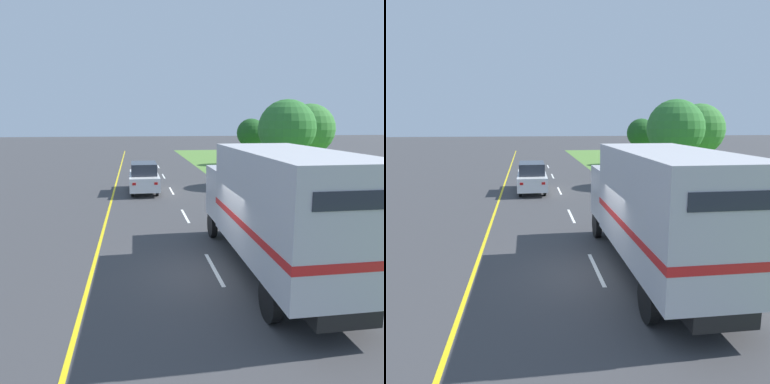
% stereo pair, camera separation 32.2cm
% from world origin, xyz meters
% --- Properties ---
extents(ground_plane, '(200.00, 200.00, 0.00)m').
position_xyz_m(ground_plane, '(0.00, 0.00, 0.00)').
color(ground_plane, '#3D3D3F').
extents(grass_shoulder, '(20.00, 62.41, 0.01)m').
position_xyz_m(grass_shoulder, '(13.70, 15.89, 0.00)').
color(grass_shoulder, '#568438').
rests_on(grass_shoulder, ground).
extents(edge_line_yellow, '(0.12, 62.41, 0.01)m').
position_xyz_m(edge_line_yellow, '(-3.70, 15.89, 0.00)').
color(edge_line_yellow, yellow).
rests_on(edge_line_yellow, ground).
extents(centre_dash_near, '(0.12, 2.60, 0.01)m').
position_xyz_m(centre_dash_near, '(0.00, 0.35, 0.00)').
color(centre_dash_near, white).
rests_on(centre_dash_near, ground).
extents(centre_dash_mid_a, '(0.12, 2.60, 0.01)m').
position_xyz_m(centre_dash_mid_a, '(0.00, 6.95, 0.00)').
color(centre_dash_mid_a, white).
rests_on(centre_dash_mid_a, ground).
extents(centre_dash_mid_b, '(0.12, 2.60, 0.01)m').
position_xyz_m(centre_dash_mid_b, '(0.00, 13.55, 0.00)').
color(centre_dash_mid_b, white).
rests_on(centre_dash_mid_b, ground).
extents(centre_dash_far, '(0.12, 2.60, 0.01)m').
position_xyz_m(centre_dash_far, '(0.00, 20.15, 0.00)').
color(centre_dash_far, white).
rests_on(centre_dash_far, ground).
extents(centre_dash_farthest, '(0.12, 2.60, 0.01)m').
position_xyz_m(centre_dash_farthest, '(0.00, 26.75, 0.00)').
color(centre_dash_farthest, white).
rests_on(centre_dash_farthest, ground).
extents(horse_trailer_truck, '(2.54, 8.55, 3.73)m').
position_xyz_m(horse_trailer_truck, '(1.69, -0.32, 2.07)').
color(horse_trailer_truck, black).
rests_on(horse_trailer_truck, ground).
extents(lead_car_white, '(1.80, 4.60, 1.90)m').
position_xyz_m(lead_car_white, '(-1.76, 13.44, 0.96)').
color(lead_car_white, black).
rests_on(lead_car_white, ground).
extents(highway_sign, '(1.93, 0.09, 2.87)m').
position_xyz_m(highway_sign, '(6.07, 8.90, 1.81)').
color(highway_sign, '#9E9EA3').
rests_on(highway_sign, ground).
extents(roadside_tree_near, '(3.93, 3.93, 5.93)m').
position_xyz_m(roadside_tree_near, '(8.03, 14.31, 3.96)').
color(roadside_tree_near, brown).
rests_on(roadside_tree_near, ground).
extents(roadside_tree_mid, '(4.29, 4.29, 5.91)m').
position_xyz_m(roadside_tree_mid, '(12.31, 19.80, 3.75)').
color(roadside_tree_mid, brown).
rests_on(roadside_tree_mid, ground).
extents(roadside_tree_far, '(2.93, 2.93, 4.72)m').
position_xyz_m(roadside_tree_far, '(9.64, 27.30, 3.24)').
color(roadside_tree_far, brown).
rests_on(roadside_tree_far, ground).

